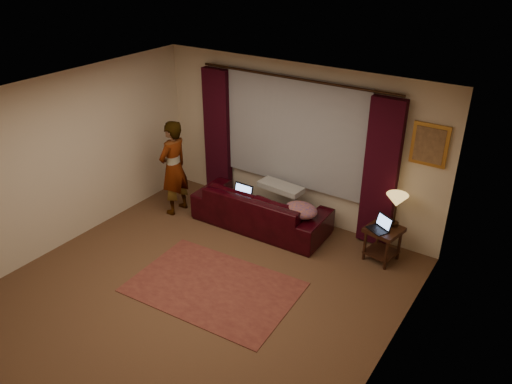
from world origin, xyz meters
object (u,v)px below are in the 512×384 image
Objects in this scene: sofa at (261,201)px; person at (174,168)px; end_table at (382,244)px; tiffany_lamp at (395,210)px; laptop_sofa at (239,194)px; laptop_table at (378,224)px.

person is at bearing 13.14° from sofa.
tiffany_lamp is (0.08, 0.16, 0.52)m from end_table.
laptop_sofa is 1.19× the size of laptop_table.
end_table is at bearing -115.98° from tiffany_lamp.
person is (-1.49, -0.39, 0.37)m from sofa.
laptop_sofa is at bearing -145.03° from laptop_table.
person is at bearing -169.91° from laptop_sofa.
laptop_sofa is at bearing -167.54° from tiffany_lamp.
laptop_sofa is 2.45m from tiffany_lamp.
person is (-3.58, -0.73, 0.04)m from tiffany_lamp.
person reaches higher than sofa.
sofa is at bearing -149.63° from laptop_table.
end_table is 0.55m from tiffany_lamp.
end_table is 1.08× the size of tiffany_lamp.
person is at bearing -168.51° from tiffany_lamp.
tiffany_lamp is (2.38, 0.53, 0.21)m from laptop_sofa.
laptop_sofa is (-0.30, -0.19, 0.13)m from sofa.
person is at bearing -144.03° from laptop_table.
tiffany_lamp is at bearing 90.86° from laptop_table.
laptop_sofa is 0.76× the size of tiffany_lamp.
tiffany_lamp reaches higher than end_table.
laptop_sofa reaches higher than end_table.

